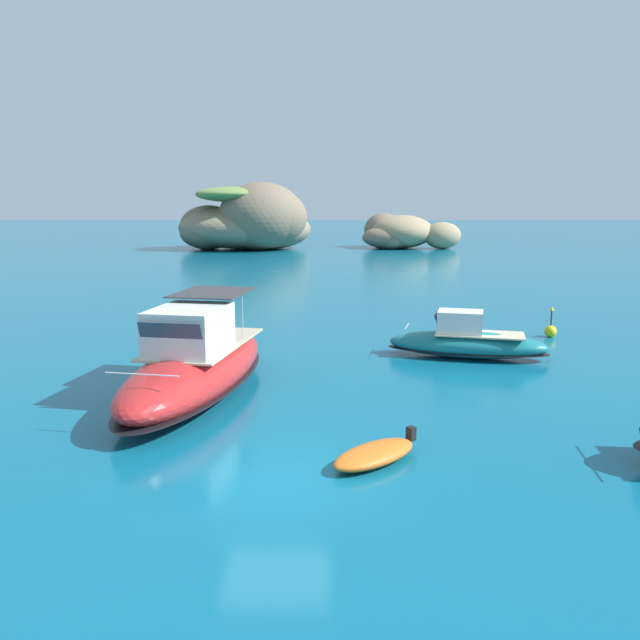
{
  "coord_description": "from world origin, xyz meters",
  "views": [
    {
      "loc": [
        1.03,
        -14.08,
        6.35
      ],
      "look_at": [
        0.94,
        12.4,
        1.47
      ],
      "focal_mm": 36.48,
      "sensor_mm": 36.0,
      "label": 1
    }
  ],
  "objects_px": {
    "motorboat_red": "(198,366)",
    "islet_large": "(253,222)",
    "channel_buoy": "(553,330)",
    "islet_small": "(402,233)",
    "dinghy_tender": "(377,454)",
    "motorboat_teal": "(469,342)"
  },
  "relations": [
    {
      "from": "islet_small",
      "to": "motorboat_red",
      "type": "height_order",
      "value": "islet_small"
    },
    {
      "from": "islet_large",
      "to": "dinghy_tender",
      "type": "height_order",
      "value": "islet_large"
    },
    {
      "from": "motorboat_teal",
      "to": "islet_large",
      "type": "bearing_deg",
      "value": 104.09
    },
    {
      "from": "dinghy_tender",
      "to": "islet_large",
      "type": "bearing_deg",
      "value": 98.38
    },
    {
      "from": "motorboat_red",
      "to": "islet_large",
      "type": "bearing_deg",
      "value": 94.43
    },
    {
      "from": "islet_large",
      "to": "channel_buoy",
      "type": "distance_m",
      "value": 59.89
    },
    {
      "from": "islet_large",
      "to": "channel_buoy",
      "type": "xyz_separation_m",
      "value": [
        20.04,
        -56.35,
        -3.2
      ]
    },
    {
      "from": "islet_large",
      "to": "motorboat_teal",
      "type": "relative_size",
      "value": 3.08
    },
    {
      "from": "motorboat_teal",
      "to": "motorboat_red",
      "type": "bearing_deg",
      "value": -152.15
    },
    {
      "from": "islet_small",
      "to": "dinghy_tender",
      "type": "relative_size",
      "value": 5.29
    },
    {
      "from": "motorboat_teal",
      "to": "dinghy_tender",
      "type": "relative_size",
      "value": 2.56
    },
    {
      "from": "motorboat_teal",
      "to": "channel_buoy",
      "type": "distance_m",
      "value": 6.34
    },
    {
      "from": "dinghy_tender",
      "to": "channel_buoy",
      "type": "xyz_separation_m",
      "value": [
        9.53,
        14.93,
        0.11
      ]
    },
    {
      "from": "motorboat_teal",
      "to": "channel_buoy",
      "type": "height_order",
      "value": "motorboat_teal"
    },
    {
      "from": "islet_large",
      "to": "dinghy_tender",
      "type": "distance_m",
      "value": 72.13
    },
    {
      "from": "dinghy_tender",
      "to": "channel_buoy",
      "type": "relative_size",
      "value": 1.79
    },
    {
      "from": "motorboat_teal",
      "to": "islet_small",
      "type": "bearing_deg",
      "value": 85.64
    },
    {
      "from": "islet_large",
      "to": "motorboat_red",
      "type": "relative_size",
      "value": 1.96
    },
    {
      "from": "motorboat_teal",
      "to": "dinghy_tender",
      "type": "xyz_separation_m",
      "value": [
        -4.66,
        -10.9,
        -0.42
      ]
    },
    {
      "from": "channel_buoy",
      "to": "dinghy_tender",
      "type": "bearing_deg",
      "value": -122.55
    },
    {
      "from": "motorboat_red",
      "to": "channel_buoy",
      "type": "xyz_separation_m",
      "value": [
        14.95,
        9.36,
        -0.68
      ]
    },
    {
      "from": "islet_small",
      "to": "motorboat_red",
      "type": "distance_m",
      "value": 69.18
    }
  ]
}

